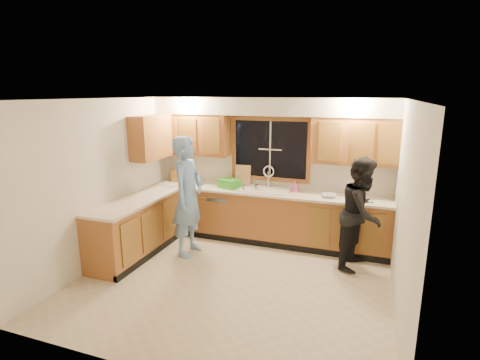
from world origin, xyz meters
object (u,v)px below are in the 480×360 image
at_px(stove, 114,240).
at_px(knife_block, 175,175).
at_px(man, 188,196).
at_px(dishwasher, 220,213).
at_px(dish_crate, 229,183).
at_px(bowl, 329,196).
at_px(sink, 265,193).
at_px(woman, 362,213).
at_px(soap_bottle, 295,186).

relative_size(stove, knife_block, 3.80).
bearing_deg(man, dishwasher, -9.28).
xyz_separation_m(dish_crate, bowl, (1.76, -0.05, -0.05)).
relative_size(knife_block, dish_crate, 0.73).
distance_m(sink, stove, 2.60).
bearing_deg(dish_crate, woman, -12.20).
relative_size(woman, bowl, 7.49).
bearing_deg(bowl, man, -157.60).
bearing_deg(stove, sink, 45.39).
bearing_deg(soap_bottle, bowl, -18.68).
xyz_separation_m(stove, dish_crate, (1.14, 1.81, 0.55)).
distance_m(stove, bowl, 3.43).
height_order(dishwasher, dish_crate, dish_crate).
height_order(sink, woman, woman).
bearing_deg(woman, bowl, 65.41).
relative_size(stove, man, 0.47).
distance_m(dish_crate, soap_bottle, 1.17).
bearing_deg(bowl, dish_crate, 178.25).
relative_size(sink, man, 0.45).
height_order(dish_crate, bowl, dish_crate).
xyz_separation_m(stove, soap_bottle, (2.30, 1.96, 0.56)).
bearing_deg(sink, dishwasher, -179.01).
relative_size(woman, soap_bottle, 8.85).
bearing_deg(bowl, woman, -39.87).
bearing_deg(sink, soap_bottle, 14.95).
distance_m(stove, knife_block, 1.98).
xyz_separation_m(stove, bowl, (2.90, 1.76, 0.50)).
height_order(woman, soap_bottle, woman).
bearing_deg(woman, dish_crate, 93.07).
relative_size(sink, dishwasher, 1.05).
relative_size(woman, knife_block, 7.10).
bearing_deg(stove, bowl, 31.19).
height_order(stove, knife_block, knife_block).
bearing_deg(stove, man, 48.37).
relative_size(dish_crate, soap_bottle, 1.70).
bearing_deg(man, bowl, -66.85).
bearing_deg(soap_bottle, dish_crate, -172.72).
height_order(sink, knife_block, sink).
bearing_deg(sink, woman, -17.42).
height_order(dish_crate, soap_bottle, soap_bottle).
xyz_separation_m(sink, woman, (1.63, -0.51, -0.02)).
bearing_deg(woman, dishwasher, 93.95).
xyz_separation_m(knife_block, dish_crate, (1.15, -0.08, -0.04)).
distance_m(dishwasher, knife_block, 1.15).
distance_m(man, dish_crate, 0.99).
relative_size(woman, dish_crate, 5.19).
bearing_deg(dishwasher, man, -100.04).
xyz_separation_m(dishwasher, woman, (2.48, -0.50, 0.43)).
xyz_separation_m(stove, man, (0.79, 0.88, 0.51)).
bearing_deg(dishwasher, knife_block, 175.44).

